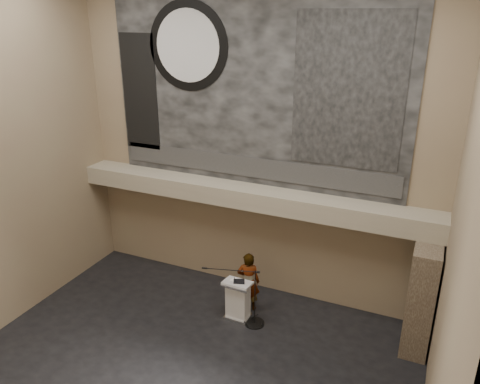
% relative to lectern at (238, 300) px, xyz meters
% --- Properties ---
extents(floor, '(10.00, 10.00, 0.00)m').
position_rel_lectern_xyz_m(floor, '(-0.32, -2.34, -0.55)').
color(floor, black).
rests_on(floor, ground).
extents(wall_back, '(10.00, 0.02, 8.50)m').
position_rel_lectern_xyz_m(wall_back, '(-0.32, 1.66, 3.70)').
color(wall_back, '#836B53').
rests_on(wall_back, floor).
extents(wall_right, '(0.02, 8.00, 8.50)m').
position_rel_lectern_xyz_m(wall_right, '(4.68, -2.34, 3.70)').
color(wall_right, '#836B53').
rests_on(wall_right, floor).
extents(soffit, '(10.00, 0.80, 0.50)m').
position_rel_lectern_xyz_m(soffit, '(-0.32, 1.26, 2.40)').
color(soffit, gray).
rests_on(soffit, wall_back).
extents(sprinkler_left, '(0.04, 0.04, 0.06)m').
position_rel_lectern_xyz_m(sprinkler_left, '(-1.92, 1.21, 2.12)').
color(sprinkler_left, '#B2893D').
rests_on(sprinkler_left, soffit).
extents(sprinkler_right, '(0.04, 0.04, 0.06)m').
position_rel_lectern_xyz_m(sprinkler_right, '(1.58, 1.21, 2.12)').
color(sprinkler_right, '#B2893D').
rests_on(sprinkler_right, soffit).
extents(banner, '(8.00, 0.05, 5.00)m').
position_rel_lectern_xyz_m(banner, '(-0.32, 1.63, 5.15)').
color(banner, black).
rests_on(banner, wall_back).
extents(banner_text_strip, '(7.76, 0.02, 0.55)m').
position_rel_lectern_xyz_m(banner_text_strip, '(-0.32, 1.59, 3.10)').
color(banner_text_strip, '#2C2C2C').
rests_on(banner_text_strip, banner).
extents(banner_clock_rim, '(2.30, 0.02, 2.30)m').
position_rel_lectern_xyz_m(banner_clock_rim, '(-2.12, 1.59, 6.15)').
color(banner_clock_rim, black).
rests_on(banner_clock_rim, banner).
extents(banner_clock_face, '(1.84, 0.02, 1.84)m').
position_rel_lectern_xyz_m(banner_clock_face, '(-2.12, 1.57, 6.15)').
color(banner_clock_face, silver).
rests_on(banner_clock_face, banner).
extents(banner_building_print, '(2.60, 0.02, 3.60)m').
position_rel_lectern_xyz_m(banner_building_print, '(2.08, 1.59, 5.25)').
color(banner_building_print, black).
rests_on(banner_building_print, banner).
extents(banner_brick_print, '(1.10, 0.02, 3.20)m').
position_rel_lectern_xyz_m(banner_brick_print, '(-3.72, 1.59, 4.85)').
color(banner_brick_print, black).
rests_on(banner_brick_print, banner).
extents(stone_pier, '(0.60, 1.40, 2.70)m').
position_rel_lectern_xyz_m(stone_pier, '(4.33, 0.81, 0.80)').
color(stone_pier, '#44372A').
rests_on(stone_pier, floor).
extents(lectern, '(0.72, 0.53, 1.13)m').
position_rel_lectern_xyz_m(lectern, '(0.00, 0.00, 0.00)').
color(lectern, silver).
rests_on(lectern, floor).
extents(binder, '(0.35, 0.32, 0.04)m').
position_rel_lectern_xyz_m(binder, '(0.04, -0.01, 0.56)').
color(binder, black).
rests_on(binder, lectern).
extents(papers, '(0.30, 0.37, 0.00)m').
position_rel_lectern_xyz_m(papers, '(-0.10, -0.03, 0.55)').
color(papers, white).
rests_on(papers, lectern).
extents(speaker_person, '(0.69, 0.53, 1.68)m').
position_rel_lectern_xyz_m(speaker_person, '(0.08, 0.50, 0.29)').
color(speaker_person, silver).
rests_on(speaker_person, floor).
extents(mic_stand, '(1.56, 0.64, 1.57)m').
position_rel_lectern_xyz_m(mic_stand, '(0.44, -0.07, -0.30)').
color(mic_stand, black).
rests_on(mic_stand, floor).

